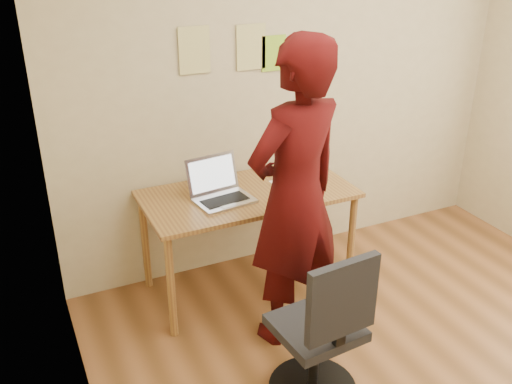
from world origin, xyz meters
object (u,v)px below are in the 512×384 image
desk (248,204)px  office_chair (322,339)px  phone (278,200)px  laptop (220,191)px  person (295,197)px

desk → office_chair: (-0.09, -1.15, -0.25)m
phone → laptop: bearing=143.3°
laptop → person: size_ratio=0.21×
desk → person: size_ratio=0.75×
desk → office_chair: office_chair is taller
laptop → person: bearing=-72.8°
office_chair → person: bearing=71.7°
laptop → phone: 0.38m
desk → office_chair: bearing=-94.7°
office_chair → laptop: bearing=90.7°
laptop → phone: bearing=-38.3°
desk → phone: 0.26m
desk → laptop: bearing=-175.3°
laptop → phone: (0.33, -0.19, -0.05)m
desk → phone: bearing=-59.9°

